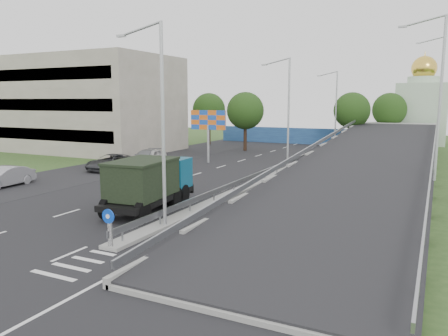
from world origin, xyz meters
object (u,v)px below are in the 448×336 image
Objects in this scene: lamp_post_near at (160,114)px; parked_car_c at (111,162)px; parked_car_b at (4,177)px; lamp_post_far at (335,106)px; parked_car_d at (146,157)px; billboard at (208,123)px; church at (421,109)px; sign_bollard at (109,228)px; parked_car_e at (151,156)px; dump_truck at (150,181)px; lamp_post_mid at (287,108)px.

lamp_post_near reaches higher than parked_car_c.
lamp_post_near reaches higher than parked_car_b.
parked_car_d is at bearing -124.04° from lamp_post_far.
billboard is 20.09m from parked_car_b.
church reaches higher than parked_car_c.
sign_bollard reaches higher than parked_car_e.
dump_truck is 16.42m from parked_car_c.
lamp_post_mid is 23.93m from parked_car_b.
lamp_post_far is 0.73× the size of church.
lamp_post_near is at bearing -51.74° from dump_truck.
lamp_post_mid is (0.00, 20.00, 0.00)m from lamp_post_near.
church is at bearing 80.19° from sign_bollard.
lamp_post_mid is 15.47m from parked_car_d.
lamp_post_far reaches higher than dump_truck.
church is 52.75m from dump_truck.
parked_car_b is at bearing 167.35° from lamp_post_near.
lamp_post_far is at bearing 49.43° from parked_car_e.
lamp_post_near is 40.00m from lamp_post_far.
parked_car_d is at bearing 128.17° from lamp_post_near.
parked_car_d is at bearing 85.05° from parked_car_c.
lamp_post_near is at bearing -90.00° from lamp_post_mid.
lamp_post_mid is 1.83× the size of billboard.
billboard is 20.24m from dump_truck.
parked_car_b reaches higher than parked_car_e.
lamp_post_near is 21.05m from parked_car_c.
sign_bollard is at bearing -65.00° from parked_car_e.
lamp_post_near is 54.90m from church.
billboard is at bearing 25.14° from parked_car_e.
parked_car_b is at bearing -114.97° from lamp_post_far.
lamp_post_near is 23.87m from billboard.
lamp_post_mid reaches higher than parked_car_e.
sign_bollard is 6.12m from lamp_post_near.
parked_car_e is at bearing 81.44° from parked_car_c.
sign_bollard is 0.23× the size of dump_truck.
sign_bollard is 58.84m from church.
parked_car_e reaches higher than parked_car_c.
parked_car_c is (1.76, 9.98, -0.03)m from parked_car_b.
lamp_post_near and lamp_post_mid have the same top height.
parked_car_b is 10.13m from parked_car_c.
parked_car_e is (-11.35, 15.93, -0.98)m from dump_truck.
lamp_post_mid is 17.78m from dump_truck.
lamp_post_far is 2.15× the size of parked_car_b.
church reaches higher than billboard.
lamp_post_far is 2.03× the size of parked_car_d.
billboard is (-19.00, -32.00, -1.12)m from church.
church reaches higher than lamp_post_near.
parked_car_b is (-26.76, -50.22, -4.54)m from church.
church is 2.95× the size of parked_car_b.
parked_car_c is at bearing -105.54° from parked_car_d.
lamp_post_far is at bearing 47.35° from parked_car_d.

